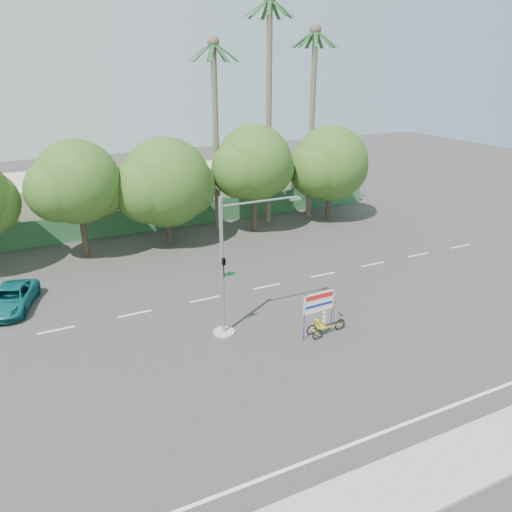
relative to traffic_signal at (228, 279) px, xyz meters
name	(u,v)px	position (x,y,z in m)	size (l,w,h in m)	color
ground	(309,361)	(2.20, -3.98, -2.92)	(120.00, 120.00, 0.00)	#33302D
sidewalk_near	(430,474)	(2.20, -11.48, -2.86)	(50.00, 2.40, 0.12)	gray
fence	(169,217)	(2.20, 17.52, -1.92)	(38.00, 0.08, 2.00)	#336B3D
building_left	(29,206)	(-7.80, 22.02, -0.92)	(12.00, 8.00, 4.00)	beige
building_right	(236,185)	(10.20, 22.02, -1.12)	(14.00, 8.00, 3.60)	beige
tree_left	(77,185)	(-4.85, 14.02, 2.14)	(6.66, 5.60, 8.07)	#473828
tree_center	(166,185)	(1.14, 14.02, 1.55)	(7.62, 6.40, 7.85)	#473828
tree_right	(254,166)	(8.15, 14.02, 2.32)	(6.90, 5.80, 8.36)	#473828
tree_far_right	(330,166)	(15.15, 14.02, 1.73)	(7.38, 6.20, 7.94)	#473828
palm_tall	(269,92)	(10.20, 15.52, 7.55)	(3.73, 3.79, 17.45)	#70604C
palm_mid	(313,105)	(14.20, 15.52, 6.48)	(3.73, 3.79, 15.45)	#70604C
palm_short	(215,116)	(5.70, 15.52, 5.94)	(3.73, 3.79, 14.45)	#70604C
traffic_signal	(228,279)	(0.00, 0.00, 0.00)	(4.72, 1.10, 7.00)	gray
trike_billboard	(322,317)	(3.98, -2.27, -1.92)	(2.53, 0.59, 2.48)	black
pickup_truck	(11,299)	(-9.68, 7.55, -2.30)	(2.05, 4.45, 1.24)	#0D5D61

